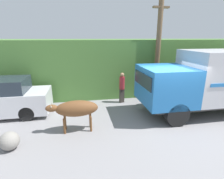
{
  "coord_description": "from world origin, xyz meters",
  "views": [
    {
      "loc": [
        -3.75,
        -6.43,
        3.59
      ],
      "look_at": [
        -2.51,
        0.32,
        1.53
      ],
      "focal_mm": 28.0,
      "sensor_mm": 36.0,
      "label": 1
    }
  ],
  "objects_px": {
    "brown_cow": "(76,109)",
    "pedestrian_on_hill": "(122,86)",
    "utility_pole": "(158,48)",
    "roadside_rock": "(9,141)",
    "cargo_truck": "(219,79)"
  },
  "relations": [
    {
      "from": "brown_cow",
      "to": "pedestrian_on_hill",
      "type": "bearing_deg",
      "value": 52.89
    },
    {
      "from": "utility_pole",
      "to": "roadside_rock",
      "type": "relative_size",
      "value": 9.39
    },
    {
      "from": "pedestrian_on_hill",
      "to": "brown_cow",
      "type": "bearing_deg",
      "value": 33.54
    },
    {
      "from": "cargo_truck",
      "to": "brown_cow",
      "type": "relative_size",
      "value": 3.64
    },
    {
      "from": "roadside_rock",
      "to": "utility_pole",
      "type": "bearing_deg",
      "value": 30.5
    },
    {
      "from": "cargo_truck",
      "to": "pedestrian_on_hill",
      "type": "relative_size",
      "value": 4.18
    },
    {
      "from": "cargo_truck",
      "to": "utility_pole",
      "type": "bearing_deg",
      "value": 127.04
    },
    {
      "from": "brown_cow",
      "to": "roadside_rock",
      "type": "height_order",
      "value": "brown_cow"
    },
    {
      "from": "pedestrian_on_hill",
      "to": "cargo_truck",
      "type": "bearing_deg",
      "value": 139.67
    },
    {
      "from": "roadside_rock",
      "to": "cargo_truck",
      "type": "bearing_deg",
      "value": 9.63
    },
    {
      "from": "utility_pole",
      "to": "pedestrian_on_hill",
      "type": "bearing_deg",
      "value": -168.7
    },
    {
      "from": "brown_cow",
      "to": "pedestrian_on_hill",
      "type": "xyz_separation_m",
      "value": [
        2.5,
        2.74,
        0.04
      ]
    },
    {
      "from": "brown_cow",
      "to": "utility_pole",
      "type": "xyz_separation_m",
      "value": [
        4.69,
        3.18,
        2.09
      ]
    },
    {
      "from": "pedestrian_on_hill",
      "to": "roadside_rock",
      "type": "bearing_deg",
      "value": 23.55
    },
    {
      "from": "utility_pole",
      "to": "roadside_rock",
      "type": "height_order",
      "value": "utility_pole"
    }
  ]
}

